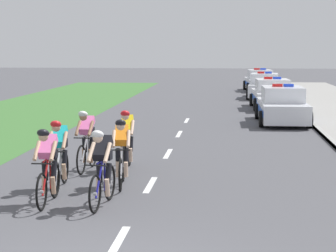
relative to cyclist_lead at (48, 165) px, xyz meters
name	(u,v)px	position (x,y,z in m)	size (l,w,h in m)	color
kerb_edge	(322,133)	(6.79, 10.20, -0.72)	(0.16, 60.00, 0.13)	#9E9E99
lane_markings_centre	(160,167)	(1.77, 3.86, -0.78)	(0.14, 21.60, 0.01)	white
cyclist_lead	(48,165)	(0.00, 0.00, 0.00)	(0.42, 1.72, 1.56)	black
cyclist_second	(102,167)	(1.09, -0.07, 0.00)	(0.44, 1.72, 1.56)	black
cyclist_third	(59,153)	(-0.14, 1.31, 0.00)	(0.43, 1.72, 1.56)	black
cyclist_fourth	(122,151)	(1.17, 1.66, 0.00)	(0.45, 1.72, 1.56)	black
cyclist_fifth	(87,140)	(0.01, 3.25, 0.00)	(0.43, 1.72, 1.56)	black
cyclist_sixth	(127,139)	(0.98, 3.48, 0.00)	(0.42, 1.72, 1.56)	black
police_car_nearest	(282,106)	(5.66, 13.36, -0.11)	(2.05, 4.42, 1.59)	silver
police_car_second	(272,95)	(5.66, 19.17, -0.11)	(2.11, 4.46, 1.59)	white
police_car_third	(264,87)	(5.66, 25.57, -0.11)	(2.27, 4.53, 1.59)	silver
police_car_furthest	(259,81)	(5.66, 31.46, -0.11)	(2.20, 4.50, 1.59)	silver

